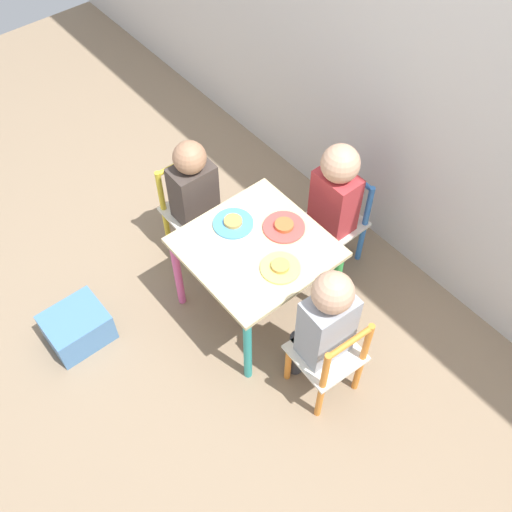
{
  "coord_description": "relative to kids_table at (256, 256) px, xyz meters",
  "views": [
    {
      "loc": [
        1.23,
        -1.01,
        2.43
      ],
      "look_at": [
        0.0,
        0.0,
        0.4
      ],
      "focal_mm": 42.0,
      "sensor_mm": 36.0,
      "label": 1
    }
  ],
  "objects": [
    {
      "name": "plate_back",
      "position": [
        0.0,
        0.16,
        0.08
      ],
      "size": [
        0.18,
        0.18,
        0.03
      ],
      "color": "#E54C47",
      "rests_on": "kids_table"
    },
    {
      "name": "chair_blue",
      "position": [
        -0.01,
        0.51,
        -0.15
      ],
      "size": [
        0.26,
        0.26,
        0.51
      ],
      "rotation": [
        0.0,
        0.0,
        0.01
      ],
      "color": "silver",
      "rests_on": "ground_plane"
    },
    {
      "name": "kids_table",
      "position": [
        0.0,
        0.0,
        0.0
      ],
      "size": [
        0.58,
        0.58,
        0.47
      ],
      "color": "beige",
      "rests_on": "ground_plane"
    },
    {
      "name": "child_right",
      "position": [
        0.45,
        -0.03,
        0.05
      ],
      "size": [
        0.22,
        0.21,
        0.75
      ],
      "rotation": [
        0.0,
        0.0,
        -1.63
      ],
      "color": "#38383D",
      "rests_on": "ground_plane"
    },
    {
      "name": "child_back",
      "position": [
        -0.0,
        0.45,
        0.06
      ],
      "size": [
        0.2,
        0.22,
        0.75
      ],
      "rotation": [
        0.0,
        0.0,
        0.01
      ],
      "color": "#4C608E",
      "rests_on": "ground_plane"
    },
    {
      "name": "ground_plane",
      "position": [
        0.0,
        0.0,
        -0.4
      ],
      "size": [
        6.0,
        6.0,
        0.0
      ],
      "primitive_type": "plane",
      "color": "#8C755B"
    },
    {
      "name": "storage_bin",
      "position": [
        -0.39,
        -0.74,
        -0.31
      ],
      "size": [
        0.23,
        0.27,
        0.17
      ],
      "color": "#4C7FB7",
      "rests_on": "ground_plane"
    },
    {
      "name": "chair_orange",
      "position": [
        0.51,
        -0.03,
        -0.15
      ],
      "size": [
        0.28,
        0.28,
        0.51
      ],
      "rotation": [
        0.0,
        0.0,
        -1.63
      ],
      "color": "silver",
      "rests_on": "ground_plane"
    },
    {
      "name": "chair_yellow",
      "position": [
        -0.51,
        0.01,
        -0.15
      ],
      "size": [
        0.26,
        0.26,
        0.51
      ],
      "rotation": [
        0.0,
        0.0,
        1.56
      ],
      "color": "silver",
      "rests_on": "ground_plane"
    },
    {
      "name": "plate_right",
      "position": [
        0.16,
        0.0,
        0.08
      ],
      "size": [
        0.17,
        0.17,
        0.03
      ],
      "color": "#EADB66",
      "rests_on": "kids_table"
    },
    {
      "name": "plate_left",
      "position": [
        -0.16,
        0.0,
        0.08
      ],
      "size": [
        0.18,
        0.18,
        0.03
      ],
      "color": "#4C9EE0",
      "rests_on": "kids_table"
    },
    {
      "name": "child_left",
      "position": [
        -0.45,
        0.01,
        0.02
      ],
      "size": [
        0.21,
        0.2,
        0.71
      ],
      "rotation": [
        0.0,
        0.0,
        1.56
      ],
      "color": "#4C608E",
      "rests_on": "ground_plane"
    }
  ]
}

